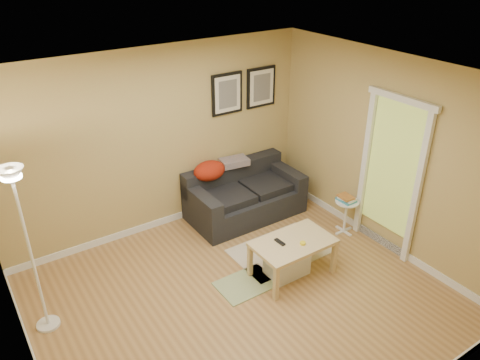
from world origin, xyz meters
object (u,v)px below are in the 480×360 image
Objects in this scene: storage_bin at (287,263)px; floor_lamp at (32,258)px; coffee_table at (292,258)px; side_table at (345,217)px; book_stack at (346,198)px; sofa at (245,193)px.

storage_bin is 0.26× the size of floor_lamp.
floor_lamp is (-2.78, 0.80, 0.67)m from coffee_table.
side_table is at bearing 12.17° from storage_bin.
book_stack reaches higher than side_table.
book_stack is at bearing 26.06° from coffee_table.
coffee_table is 4.00× the size of book_stack.
floor_lamp reaches higher than coffee_table.
sofa is 1.52m from storage_bin.
coffee_table is 1.94× the size of storage_bin.
coffee_table is at bearing -15.95° from floor_lamp.
sofa is 3.23m from floor_lamp.
coffee_table is 0.51× the size of floor_lamp.
storage_bin is 2.94m from floor_lamp.
book_stack is at bearing -51.81° from sofa.
coffee_table is at bearing -102.02° from sofa.
book_stack is (1.23, 0.34, 0.30)m from coffee_table.
floor_lamp is at bearing 164.68° from storage_bin.
floor_lamp is at bearing 160.47° from book_stack.
book_stack is 4.06m from floor_lamp.
sofa is 1.72× the size of coffee_table.
coffee_table is 1.95× the size of side_table.
storage_bin is 1.37m from book_stack.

